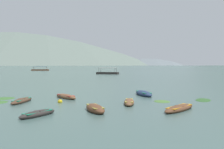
# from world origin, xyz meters

# --- Properties ---
(ground_plane) EXTENTS (6000.00, 6000.00, 0.00)m
(ground_plane) POSITION_xyz_m (0.00, 1500.00, 0.00)
(ground_plane) COLOR #425B56
(mountain_2) EXTENTS (1737.34, 1737.34, 421.88)m
(mountain_2) POSITION_xyz_m (-276.42, 1627.26, 210.94)
(mountain_2) COLOR slate
(mountain_2) RESTS_ON ground
(mountain_3) EXTENTS (694.54, 694.54, 270.52)m
(mountain_3) POSITION_xyz_m (289.22, 1282.67, 135.26)
(mountain_3) COLOR slate
(mountain_3) RESTS_ON ground
(rowboat_0) EXTENTS (1.65, 4.23, 0.65)m
(rowboat_0) POSITION_xyz_m (4.00, 22.21, 0.20)
(rowboat_0) COLOR navy
(rowboat_0) RESTS_ON ground
(rowboat_1) EXTENTS (1.55, 3.52, 0.53)m
(rowboat_1) POSITION_xyz_m (1.23, 16.28, 0.17)
(rowboat_1) COLOR brown
(rowboat_1) RESTS_ON ground
(rowboat_2) EXTENTS (1.66, 3.88, 0.48)m
(rowboat_2) POSITION_xyz_m (-8.52, 18.32, 0.15)
(rowboat_2) COLOR #4C3323
(rowboat_2) RESTS_ON ground
(rowboat_3) EXTENTS (2.80, 3.51, 0.54)m
(rowboat_3) POSITION_xyz_m (-4.65, 20.70, 0.17)
(rowboat_3) COLOR brown
(rowboat_3) RESTS_ON ground
(rowboat_4) EXTENTS (3.80, 3.60, 0.51)m
(rowboat_4) POSITION_xyz_m (4.49, 12.82, 0.16)
(rowboat_4) COLOR brown
(rowboat_4) RESTS_ON ground
(rowboat_5) EXTENTS (2.53, 2.93, 0.48)m
(rowboat_5) POSITION_xyz_m (-5.89, 11.91, 0.15)
(rowboat_5) COLOR #2D2826
(rowboat_5) RESTS_ON ground
(rowboat_6) EXTENTS (1.83, 3.39, 0.64)m
(rowboat_6) POSITION_xyz_m (-1.93, 13.20, 0.20)
(rowboat_6) COLOR brown
(rowboat_6) RESTS_ON ground
(ferry_0) EXTENTS (10.05, 4.50, 2.54)m
(ferry_0) POSITION_xyz_m (-28.64, 143.16, 0.45)
(ferry_0) COLOR brown
(ferry_0) RESTS_ON ground
(ferry_2) EXTENTS (8.63, 5.92, 2.54)m
(ferry_2) POSITION_xyz_m (5.79, 85.15, 0.45)
(ferry_2) COLOR #2D2826
(ferry_2) RESTS_ON ground
(mooring_buoy) EXTENTS (0.43, 0.43, 0.84)m
(mooring_buoy) POSITION_xyz_m (-4.96, 17.73, 0.09)
(mooring_buoy) COLOR yellow
(mooring_buoy) RESTS_ON ground
(weed_patch_0) EXTENTS (1.50, 1.80, 0.14)m
(weed_patch_0) POSITION_xyz_m (4.59, 17.35, 0.00)
(weed_patch_0) COLOR #477033
(weed_patch_0) RESTS_ON ground
(weed_patch_1) EXTENTS (3.22, 3.20, 0.14)m
(weed_patch_1) POSITION_xyz_m (-11.08, 21.11, 0.00)
(weed_patch_1) COLOR #38662D
(weed_patch_1) RESTS_ON ground
(weed_patch_4) EXTENTS (2.59, 3.07, 0.14)m
(weed_patch_4) POSITION_xyz_m (8.91, 17.77, 0.00)
(weed_patch_4) COLOR #2D5628
(weed_patch_4) RESTS_ON ground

